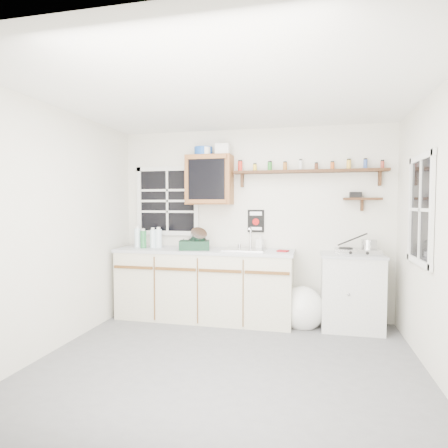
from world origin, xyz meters
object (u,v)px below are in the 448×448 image
object	(u,v)px
spice_shelf	(307,171)
hotplate	(357,251)
right_cabinet	(351,291)
upper_cabinet	(210,180)
dish_rack	(196,242)
main_cabinet	(204,284)

from	to	relation	value
spice_shelf	hotplate	size ratio (longest dim) A/B	3.65
spice_shelf	right_cabinet	bearing A→B (deg)	-19.15
upper_cabinet	hotplate	world-z (taller)	upper_cabinet
right_cabinet	spice_shelf	bearing A→B (deg)	160.85
upper_cabinet	dish_rack	xyz separation A→B (m)	(-0.13, -0.21, -0.81)
right_cabinet	spice_shelf	distance (m)	1.58
upper_cabinet	hotplate	size ratio (longest dim) A/B	1.24
main_cabinet	hotplate	distance (m)	1.95
right_cabinet	hotplate	world-z (taller)	hotplate
right_cabinet	dish_rack	bearing A→B (deg)	-177.40
main_cabinet	hotplate	xyz separation A→B (m)	(1.89, 0.01, 0.48)
upper_cabinet	dish_rack	world-z (taller)	upper_cabinet
main_cabinet	spice_shelf	world-z (taller)	spice_shelf
right_cabinet	dish_rack	distance (m)	2.01
hotplate	dish_rack	bearing A→B (deg)	-176.59
spice_shelf	dish_rack	xyz separation A→B (m)	(-1.39, -0.28, -0.91)
right_cabinet	main_cabinet	bearing A→B (deg)	-179.21
spice_shelf	dish_rack	size ratio (longest dim) A/B	4.31
main_cabinet	dish_rack	xyz separation A→B (m)	(-0.10, -0.06, 0.55)
main_cabinet	spice_shelf	distance (m)	1.97
dish_rack	spice_shelf	bearing A→B (deg)	-3.52
right_cabinet	spice_shelf	world-z (taller)	spice_shelf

